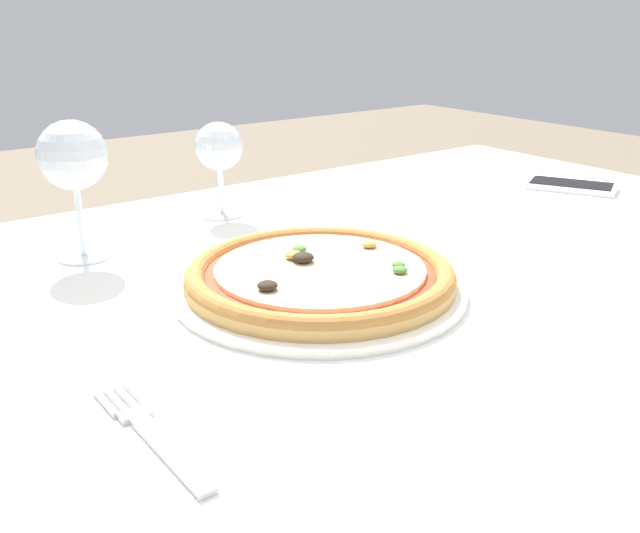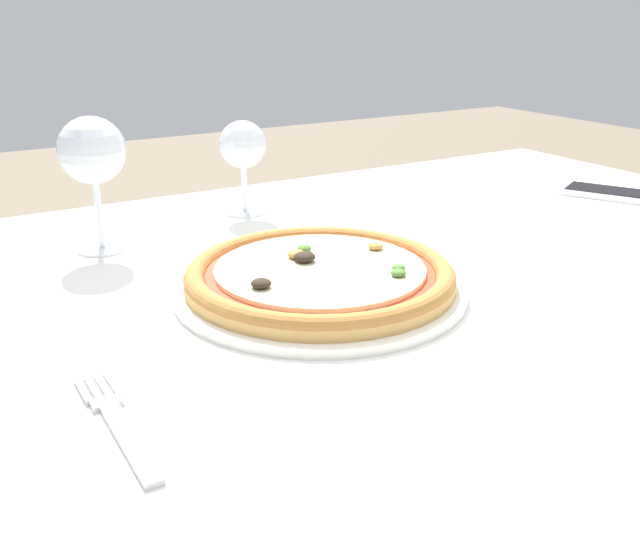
{
  "view_description": "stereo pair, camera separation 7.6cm",
  "coord_description": "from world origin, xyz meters",
  "px_view_note": "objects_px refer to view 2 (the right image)",
  "views": [
    {
      "loc": [
        -0.6,
        -0.58,
        1.02
      ],
      "look_at": [
        -0.17,
        -0.01,
        0.75
      ],
      "focal_mm": 40.0,
      "sensor_mm": 36.0,
      "label": 1
    },
    {
      "loc": [
        -0.53,
        -0.62,
        1.02
      ],
      "look_at": [
        -0.17,
        -0.01,
        0.75
      ],
      "focal_mm": 40.0,
      "sensor_mm": 36.0,
      "label": 2
    }
  ],
  "objects_px": {
    "wine_glass_far_right": "(92,154)",
    "dining_table": "(432,330)",
    "pizza_plate": "(320,278)",
    "wine_glass_far_left": "(243,148)",
    "fork": "(117,420)",
    "cell_phone": "(609,193)"
  },
  "relations": [
    {
      "from": "dining_table",
      "to": "pizza_plate",
      "type": "relative_size",
      "value": 3.98
    },
    {
      "from": "wine_glass_far_left",
      "to": "cell_phone",
      "type": "relative_size",
      "value": 0.86
    },
    {
      "from": "pizza_plate",
      "to": "wine_glass_far_right",
      "type": "relative_size",
      "value": 1.87
    },
    {
      "from": "fork",
      "to": "cell_phone",
      "type": "distance_m",
      "value": 0.91
    },
    {
      "from": "dining_table",
      "to": "wine_glass_far_right",
      "type": "bearing_deg",
      "value": 142.31
    },
    {
      "from": "wine_glass_far_right",
      "to": "fork",
      "type": "bearing_deg",
      "value": -103.33
    },
    {
      "from": "wine_glass_far_left",
      "to": "wine_glass_far_right",
      "type": "xyz_separation_m",
      "value": [
        -0.23,
        -0.06,
        0.03
      ]
    },
    {
      "from": "dining_table",
      "to": "wine_glass_far_right",
      "type": "distance_m",
      "value": 0.47
    },
    {
      "from": "fork",
      "to": "wine_glass_far_left",
      "type": "relative_size",
      "value": 1.23
    },
    {
      "from": "wine_glass_far_left",
      "to": "cell_phone",
      "type": "bearing_deg",
      "value": -21.24
    },
    {
      "from": "dining_table",
      "to": "fork",
      "type": "xyz_separation_m",
      "value": [
        -0.43,
        -0.15,
        0.09
      ]
    },
    {
      "from": "pizza_plate",
      "to": "cell_phone",
      "type": "height_order",
      "value": "pizza_plate"
    },
    {
      "from": "cell_phone",
      "to": "dining_table",
      "type": "bearing_deg",
      "value": -166.72
    },
    {
      "from": "pizza_plate",
      "to": "cell_phone",
      "type": "relative_size",
      "value": 1.97
    },
    {
      "from": "dining_table",
      "to": "cell_phone",
      "type": "relative_size",
      "value": 7.85
    },
    {
      "from": "fork",
      "to": "cell_phone",
      "type": "height_order",
      "value": "cell_phone"
    },
    {
      "from": "dining_table",
      "to": "fork",
      "type": "relative_size",
      "value": 7.45
    },
    {
      "from": "wine_glass_far_right",
      "to": "dining_table",
      "type": "bearing_deg",
      "value": -37.69
    },
    {
      "from": "pizza_plate",
      "to": "wine_glass_far_left",
      "type": "distance_m",
      "value": 0.34
    },
    {
      "from": "pizza_plate",
      "to": "fork",
      "type": "relative_size",
      "value": 1.87
    },
    {
      "from": "pizza_plate",
      "to": "wine_glass_far_left",
      "type": "relative_size",
      "value": 2.3
    },
    {
      "from": "wine_glass_far_left",
      "to": "cell_phone",
      "type": "height_order",
      "value": "wine_glass_far_left"
    }
  ]
}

